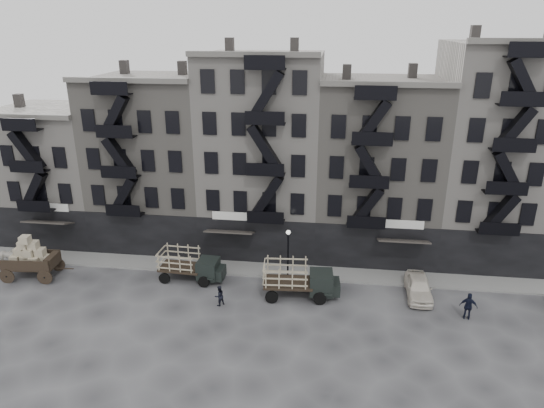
# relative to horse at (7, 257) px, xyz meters

# --- Properties ---
(ground) EXTENTS (140.00, 140.00, 0.00)m
(ground) POSITION_rel_horse_xyz_m (20.74, -1.78, -0.84)
(ground) COLOR #38383A
(ground) RESTS_ON ground
(sidewalk) EXTENTS (55.00, 2.50, 0.15)m
(sidewalk) POSITION_rel_horse_xyz_m (20.74, 1.97, -0.76)
(sidewalk) COLOR slate
(sidewalk) RESTS_ON ground
(building_west) EXTENTS (10.00, 11.35, 13.20)m
(building_west) POSITION_rel_horse_xyz_m (0.74, 8.05, 5.17)
(building_west) COLOR #AAA49C
(building_west) RESTS_ON ground
(building_midwest) EXTENTS (10.00, 11.35, 16.20)m
(building_midwest) POSITION_rel_horse_xyz_m (10.74, 8.05, 6.67)
(building_midwest) COLOR slate
(building_midwest) RESTS_ON ground
(building_center) EXTENTS (10.00, 11.35, 18.20)m
(building_center) POSITION_rel_horse_xyz_m (20.74, 8.05, 7.67)
(building_center) COLOR #AAA49C
(building_center) RESTS_ON ground
(building_mideast) EXTENTS (10.00, 11.35, 16.20)m
(building_mideast) POSITION_rel_horse_xyz_m (30.74, 8.05, 6.67)
(building_mideast) COLOR slate
(building_mideast) RESTS_ON ground
(building_east) EXTENTS (10.00, 11.35, 19.20)m
(building_east) POSITION_rel_horse_xyz_m (40.74, 8.05, 8.17)
(building_east) COLOR #AAA49C
(building_east) RESTS_ON ground
(lamp_post) EXTENTS (0.36, 0.36, 4.28)m
(lamp_post) POSITION_rel_horse_xyz_m (23.74, 0.82, 1.95)
(lamp_post) COLOR black
(lamp_post) RESTS_ON ground
(horse) EXTENTS (2.10, 1.21, 1.67)m
(horse) POSITION_rel_horse_xyz_m (0.00, 0.00, 0.00)
(horse) COLOR beige
(horse) RESTS_ON ground
(wagon) EXTENTS (4.44, 2.63, 3.62)m
(wagon) POSITION_rel_horse_xyz_m (3.12, -1.47, 1.23)
(wagon) COLOR black
(wagon) RESTS_ON ground
(stake_truck_west) EXTENTS (5.27, 2.38, 2.59)m
(stake_truck_west) POSITION_rel_horse_xyz_m (16.00, -0.25, 0.64)
(stake_truck_west) COLOR black
(stake_truck_west) RESTS_ON ground
(stake_truck_east) EXTENTS (5.77, 2.66, 2.83)m
(stake_truck_east) POSITION_rel_horse_xyz_m (24.81, -1.68, 0.78)
(stake_truck_east) COLOR black
(stake_truck_east) RESTS_ON ground
(car_east) EXTENTS (1.89, 4.51, 1.52)m
(car_east) POSITION_rel_horse_xyz_m (33.74, -0.51, -0.08)
(car_east) COLOR silver
(car_east) RESTS_ON ground
(pedestrian_mid) EXTENTS (0.96, 0.95, 1.56)m
(pedestrian_mid) POSITION_rel_horse_xyz_m (19.17, -3.66, -0.06)
(pedestrian_mid) COLOR black
(pedestrian_mid) RESTS_ON ground
(policeman) EXTENTS (1.25, 0.74, 2.00)m
(policeman) POSITION_rel_horse_xyz_m (36.68, -3.17, 0.16)
(policeman) COLOR black
(policeman) RESTS_ON ground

